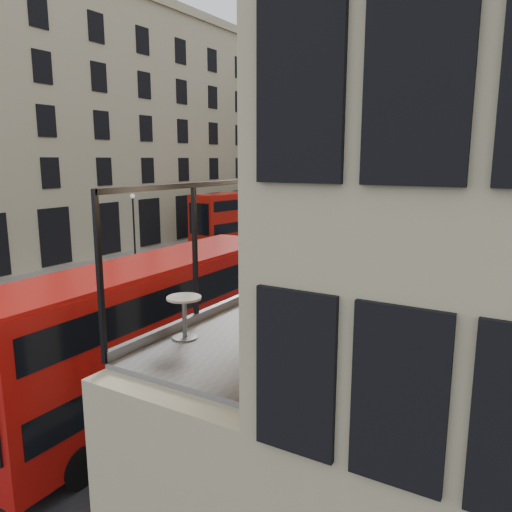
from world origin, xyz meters
The scene contains 31 objects.
ground centered at (0.00, 0.00, 0.00)m, with size 140.00×140.00×0.00m, color black.
host_building_main centered at (9.95, 0.00, 7.79)m, with size 7.26×11.40×15.10m.
host_frontage centered at (6.50, 0.00, 2.25)m, with size 3.00×11.00×4.50m, color tan.
cafe_floor centered at (6.50, 0.00, 4.55)m, with size 3.00×10.00×0.10m, color slate.
building_left centered at (-26.96, 20.00, 11.38)m, with size 14.60×50.60×22.00m.
gateway centered at (-5.00, 47.99, 9.39)m, with size 35.00×10.60×18.00m.
pavement_far centered at (-6.00, 38.00, 0.06)m, with size 40.00×12.00×0.12m, color slate.
pavement_left centered at (-22.00, 12.00, 0.06)m, with size 8.00×48.00×0.12m, color slate.
traffic_light_near centered at (-1.00, 12.00, 2.42)m, with size 0.16×0.20×3.80m.
traffic_light_far centered at (-15.00, 28.00, 2.42)m, with size 0.16×0.20×3.80m.
street_lamp_a centered at (-17.00, 18.00, 2.39)m, with size 0.36×0.36×5.33m.
street_lamp_b centered at (-6.00, 34.00, 2.39)m, with size 0.36×0.36×5.33m.
bus_near centered at (0.50, 0.99, 2.70)m, with size 2.93×12.08×4.81m.
bus_far centered at (-13.97, 29.73, 2.78)m, with size 4.52×12.69×4.95m.
car_a centered at (-5.05, 17.58, 0.72)m, with size 1.71×4.25×1.45m, color gray.
car_b centered at (-6.72, 24.28, 0.71)m, with size 1.49×4.29×1.41m, color maroon.
car_c centered at (-13.23, 24.62, 0.79)m, with size 2.20×5.42×1.57m, color black.
bicycle centered at (-0.52, 11.93, 0.41)m, with size 0.54×1.54×0.81m, color gray.
cyclist centered at (-3.41, 17.64, 0.85)m, with size 0.62×0.41×1.70m, color #D1FF1A.
pedestrian_a centered at (-13.42, 31.54, 0.77)m, with size 0.75×0.58×1.54m, color gray.
pedestrian_b centered at (-9.39, 35.94, 0.81)m, with size 1.05×0.60×1.63m, color gray.
pedestrian_c centered at (-3.29, 32.19, 0.82)m, with size 0.96×0.40×1.63m, color gray.
pedestrian_d centered at (5.80, 35.44, 0.88)m, with size 0.86×0.56×1.77m, color gray.
pedestrian_e centered at (-15.49, 25.31, 0.79)m, with size 0.57×0.38×1.57m, color gray.
cafe_table_near centered at (5.40, -3.38, 5.14)m, with size 0.66×0.66×0.82m.
cafe_table_mid centered at (5.38, -0.33, 5.13)m, with size 0.64×0.64×0.80m.
cafe_table_far centered at (5.37, 3.24, 5.14)m, with size 0.65×0.65×0.81m.
cafe_chair_a centered at (7.15, -2.80, 4.90)m, with size 0.53×0.53×0.97m.
cafe_chair_b centered at (7.25, -0.61, 4.84)m, with size 0.43×0.43×0.80m.
cafe_chair_c centered at (7.57, -0.01, 4.85)m, with size 0.43×0.43×0.83m.
cafe_chair_d centered at (7.52, 2.46, 4.87)m, with size 0.54×0.54×0.90m.
Camera 1 is at (11.20, -10.44, 7.95)m, focal length 35.00 mm.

